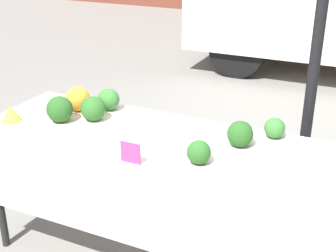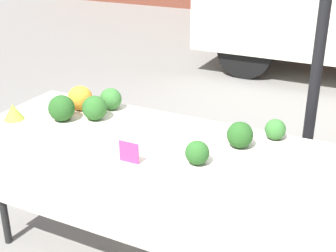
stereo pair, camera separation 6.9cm
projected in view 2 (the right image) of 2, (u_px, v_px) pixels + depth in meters
name	position (u px, v px, depth m)	size (l,w,h in m)	color
tent_pole	(319.00, 54.00, 2.80)	(0.07, 0.07, 2.65)	black
market_table	(163.00, 162.00, 2.69)	(2.30, 0.72, 0.90)	beige
orange_cauliflower	(80.00, 98.00, 3.08)	(0.16, 0.16, 0.16)	orange
romanesco_head	(13.00, 112.00, 2.94)	(0.13, 0.13, 0.10)	#93B238
broccoli_head_0	(111.00, 99.00, 3.09)	(0.15, 0.15, 0.15)	#336B2D
broccoli_head_1	(197.00, 153.00, 2.39)	(0.13, 0.13, 0.13)	#285B23
broccoli_head_2	(275.00, 129.00, 2.67)	(0.12, 0.12, 0.12)	#336B2D
broccoli_head_3	(95.00, 108.00, 2.93)	(0.16, 0.16, 0.16)	#285B23
broccoli_head_4	(62.00, 108.00, 2.91)	(0.17, 0.17, 0.17)	#23511E
broccoli_head_5	(240.00, 135.00, 2.57)	(0.15, 0.15, 0.15)	#23511E
price_sign	(129.00, 152.00, 2.41)	(0.12, 0.01, 0.12)	#E53D84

